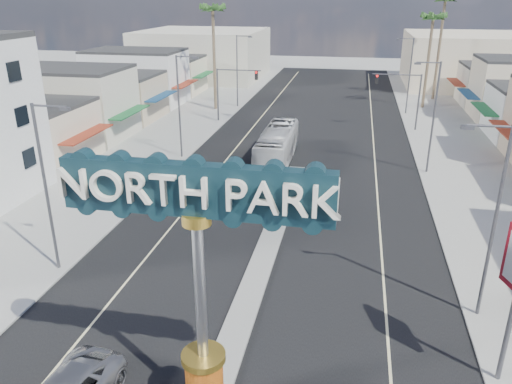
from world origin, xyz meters
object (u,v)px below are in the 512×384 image
at_px(traffic_signal_right, 402,90).
at_px(car_parked_left, 177,172).
at_px(streetlight_l_mid, 181,102).
at_px(streetlight_l_far, 238,67).
at_px(gateway_sign, 199,268).
at_px(streetlight_l_near, 48,181).
at_px(traffic_signal_left, 233,85).
at_px(streetlight_r_far, 409,72).
at_px(streetlight_r_near, 492,215).
at_px(palm_right_mid, 433,22).
at_px(city_bus, 277,145).
at_px(streetlight_r_mid, 432,112).
at_px(palm_left_far, 213,14).
at_px(palm_right_far, 445,5).

relative_size(traffic_signal_right, car_parked_left, 1.48).
distance_m(streetlight_l_mid, streetlight_l_far, 22.00).
relative_size(gateway_sign, streetlight_l_mid, 1.02).
distance_m(traffic_signal_right, streetlight_l_mid, 24.11).
relative_size(streetlight_l_far, car_parked_left, 2.21).
distance_m(streetlight_l_near, streetlight_l_far, 42.00).
height_order(traffic_signal_left, streetlight_r_far, streetlight_r_far).
bearing_deg(traffic_signal_right, streetlight_r_near, -87.90).
distance_m(gateway_sign, palm_right_mid, 55.76).
height_order(streetlight_r_far, palm_right_mid, palm_right_mid).
height_order(streetlight_r_near, streetlight_r_far, same).
relative_size(streetlight_l_near, streetlight_r_far, 1.00).
bearing_deg(car_parked_left, city_bus, 45.97).
relative_size(streetlight_r_mid, streetlight_r_far, 1.00).
xyz_separation_m(streetlight_l_near, car_parked_left, (1.43, 14.30, -4.37)).
xyz_separation_m(traffic_signal_left, streetlight_r_far, (19.62, 8.01, 0.79)).
bearing_deg(car_parked_left, palm_left_far, 102.90).
distance_m(traffic_signal_right, palm_right_far, 20.59).
bearing_deg(palm_right_mid, streetlight_r_near, -93.19).
relative_size(streetlight_r_mid, palm_left_far, 0.69).
bearing_deg(palm_right_far, streetlight_r_mid, -98.12).
xyz_separation_m(streetlight_l_near, streetlight_r_near, (20.87, 0.00, 0.00)).
xyz_separation_m(palm_left_far, car_parked_left, (4.00, -25.70, -10.80)).
distance_m(streetlight_l_mid, car_parked_left, 7.33).
xyz_separation_m(traffic_signal_left, palm_left_far, (-3.82, 6.01, 7.22)).
height_order(streetlight_l_far, streetlight_r_near, same).
distance_m(streetlight_l_far, streetlight_r_far, 20.87).
bearing_deg(traffic_signal_left, gateway_sign, -77.67).
bearing_deg(streetlight_r_near, streetlight_l_mid, 136.21).
xyz_separation_m(streetlight_l_near, streetlight_l_far, (0.00, 42.00, 0.00)).
xyz_separation_m(streetlight_r_near, streetlight_r_far, (0.00, 42.00, 0.00)).
distance_m(traffic_signal_right, streetlight_l_near, 39.26).
xyz_separation_m(streetlight_l_far, palm_right_mid, (23.43, 4.00, 5.54)).
distance_m(streetlight_l_near, palm_right_far, 58.35).
xyz_separation_m(streetlight_l_far, car_parked_left, (1.43, -27.70, -4.37)).
bearing_deg(streetlight_r_mid, palm_left_far, 139.52).
relative_size(palm_right_mid, city_bus, 1.13).
relative_size(streetlight_l_mid, palm_left_far, 0.69).
distance_m(streetlight_l_near, streetlight_r_near, 20.87).
xyz_separation_m(gateway_sign, palm_right_mid, (13.00, 54.02, 4.67)).
bearing_deg(streetlight_l_far, streetlight_r_far, 0.00).
bearing_deg(streetlight_l_near, streetlight_r_mid, 43.79).
xyz_separation_m(palm_right_mid, city_bus, (-15.00, -25.42, -9.11)).
height_order(traffic_signal_left, palm_left_far, palm_left_far).
xyz_separation_m(streetlight_r_far, palm_right_mid, (2.57, 4.00, 5.54)).
relative_size(palm_right_mid, palm_right_far, 0.86).
distance_m(gateway_sign, streetlight_r_near, 13.19).
bearing_deg(palm_left_far, streetlight_r_near, -59.64).
xyz_separation_m(gateway_sign, streetlight_r_near, (10.43, 8.02, -0.86)).
distance_m(streetlight_l_mid, palm_right_far, 41.53).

